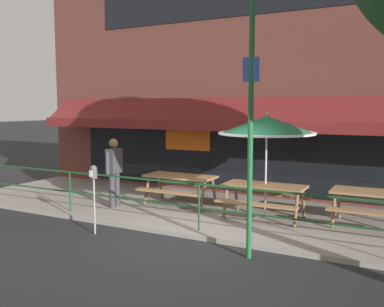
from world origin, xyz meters
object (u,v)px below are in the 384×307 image
at_px(picnic_table_centre, 264,192).
at_px(picnic_table_right, 377,199).
at_px(pedestrian_walking, 114,169).
at_px(street_sign_pole, 251,126).
at_px(patio_umbrella_centre, 267,125).
at_px(parking_meter_near, 94,179).
at_px(picnic_table_left, 180,182).

relative_size(picnic_table_centre, picnic_table_right, 1.00).
bearing_deg(picnic_table_right, pedestrian_walking, -170.59).
relative_size(picnic_table_centre, street_sign_pole, 0.40).
xyz_separation_m(pedestrian_walking, street_sign_pole, (4.15, -1.62, 1.22)).
xyz_separation_m(patio_umbrella_centre, street_sign_pole, (0.49, -2.38, 0.10)).
bearing_deg(picnic_table_centre, parking_meter_near, -138.76).
bearing_deg(picnic_table_right, picnic_table_centre, -172.23).
xyz_separation_m(patio_umbrella_centre, parking_meter_near, (-2.78, -2.53, -1.03)).
bearing_deg(picnic_table_right, picnic_table_left, -179.24).
height_order(pedestrian_walking, street_sign_pole, street_sign_pole).
relative_size(picnic_table_right, pedestrian_walking, 1.05).
bearing_deg(picnic_table_left, picnic_table_centre, -6.28).
bearing_deg(parking_meter_near, street_sign_pole, 2.59).
bearing_deg(picnic_table_centre, street_sign_pole, -77.94).
bearing_deg(street_sign_pole, parking_meter_near, -177.41).
bearing_deg(parking_meter_near, picnic_table_right, 28.45).
distance_m(pedestrian_walking, parking_meter_near, 1.97).
height_order(patio_umbrella_centre, pedestrian_walking, patio_umbrella_centre).
distance_m(pedestrian_walking, street_sign_pole, 4.62).
xyz_separation_m(picnic_table_right, patio_umbrella_centre, (-2.30, -0.23, 1.47)).
bearing_deg(picnic_table_left, patio_umbrella_centre, -4.18).
bearing_deg(pedestrian_walking, picnic_table_left, 34.35).
distance_m(picnic_table_left, street_sign_pole, 4.09).
bearing_deg(picnic_table_right, street_sign_pole, -124.78).
relative_size(picnic_table_left, street_sign_pole, 0.40).
relative_size(picnic_table_left, picnic_table_centre, 1.00).
bearing_deg(parking_meter_near, patio_umbrella_centre, 42.21).
relative_size(patio_umbrella_centre, parking_meter_near, 1.67).
bearing_deg(picnic_table_left, picnic_table_right, 0.76).
height_order(picnic_table_right, parking_meter_near, parking_meter_near).
bearing_deg(pedestrian_walking, parking_meter_near, -63.75).
height_order(picnic_table_left, picnic_table_centre, same).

